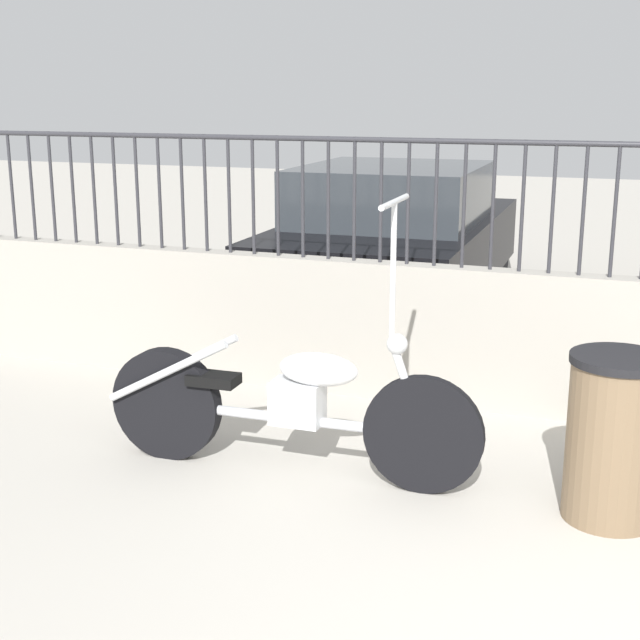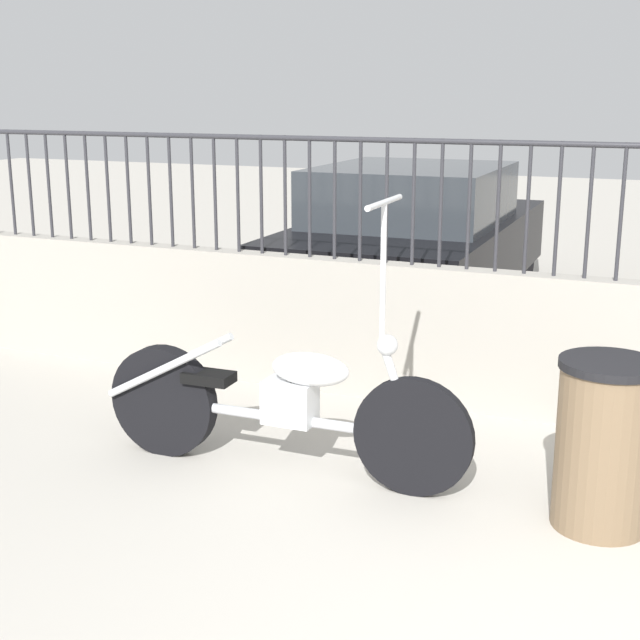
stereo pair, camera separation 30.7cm
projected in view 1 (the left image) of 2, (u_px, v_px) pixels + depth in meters
The scene contains 3 objects.
motorcycle_silver at pixel (272, 402), 4.89m from camera, with size 2.15×0.52×1.55m.
trash_bin at pixel (614, 438), 4.34m from camera, with size 0.48×0.48×0.84m.
car_black at pixel (395, 237), 8.63m from camera, with size 1.85×4.04×1.39m.
Camera 1 is at (-0.24, -2.85, 2.06)m, focal length 50.00 mm.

